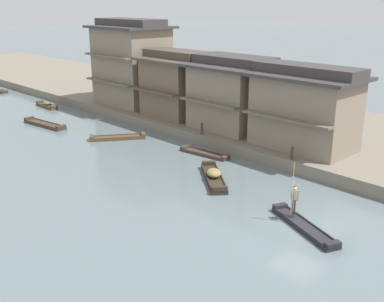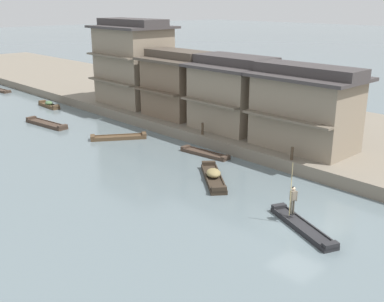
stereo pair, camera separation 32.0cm
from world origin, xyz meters
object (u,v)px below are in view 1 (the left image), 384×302
at_px(house_waterfront_nearest, 305,108).
at_px(house_waterfront_tall, 176,84).
at_px(boat_foreground_poled, 304,226).
at_px(mooring_post_dock_near, 292,153).
at_px(boat_upstream_distant, 45,124).
at_px(house_waterfront_second, 233,93).
at_px(boat_midriver_drifting, 47,105).
at_px(boat_moored_nearest, 214,177).
at_px(mooring_post_dock_mid, 202,129).
at_px(boat_crossing_west, 204,154).
at_px(boat_moored_far, 118,138).
at_px(boatman_person, 294,197).
at_px(house_waterfront_narrow, 131,63).

height_order(house_waterfront_nearest, house_waterfront_tall, same).
bearing_deg(boat_foreground_poled, mooring_post_dock_near, 39.01).
distance_m(boat_foreground_poled, mooring_post_dock_near, 8.70).
xyz_separation_m(boat_upstream_distant, house_waterfront_second, (10.00, -15.00, 3.77)).
relative_size(boat_upstream_distant, mooring_post_dock_near, 6.06).
height_order(boat_foreground_poled, boat_midriver_drifting, boat_midriver_drifting).
bearing_deg(boat_moored_nearest, mooring_post_dock_mid, 50.50).
bearing_deg(boat_foreground_poled, house_waterfront_nearest, 34.00).
xyz_separation_m(boat_crossing_west, mooring_post_dock_mid, (1.69, 1.97, 1.30)).
relative_size(boat_moored_nearest, house_waterfront_second, 0.66).
height_order(boat_midriver_drifting, boat_crossing_west, boat_midriver_drifting).
distance_m(house_waterfront_second, mooring_post_dock_near, 9.65).
bearing_deg(boat_moored_nearest, house_waterfront_second, 34.54).
distance_m(boat_moored_far, boat_midriver_drifting, 15.91).
relative_size(boatman_person, boat_midriver_drifting, 0.81).
relative_size(boat_crossing_west, mooring_post_dock_mid, 4.44).
distance_m(boat_upstream_distant, boat_crossing_west, 17.43).
distance_m(boat_foreground_poled, boat_crossing_west, 13.21).
distance_m(boat_crossing_west, house_waterfront_nearest, 8.29).
bearing_deg(boat_midriver_drifting, house_waterfront_tall, -70.38).
relative_size(boatman_person, house_waterfront_second, 0.44).
xyz_separation_m(boatman_person, boat_moored_far, (2.33, 19.52, -1.29)).
relative_size(boat_moored_nearest, boat_upstream_distant, 0.83).
bearing_deg(house_waterfront_narrow, boat_crossing_west, -108.07).
xyz_separation_m(boat_moored_nearest, house_waterfront_narrow, (8.59, 20.09, 4.94)).
xyz_separation_m(boat_moored_nearest, boat_moored_far, (1.10, 12.46, -0.13)).
relative_size(boat_upstream_distant, house_waterfront_tall, 0.85).
relative_size(boat_moored_nearest, boat_crossing_west, 1.05).
xyz_separation_m(boat_moored_nearest, boat_crossing_west, (3.41, 4.21, -0.16)).
height_order(boat_moored_nearest, boat_midriver_drifting, boat_moored_nearest).
relative_size(boat_moored_far, house_waterfront_tall, 0.70).
bearing_deg(boat_upstream_distant, house_waterfront_nearest, -67.39).
bearing_deg(house_waterfront_second, mooring_post_dock_mid, 176.98).
xyz_separation_m(boat_foreground_poled, boat_upstream_distant, (0.30, 29.00, 0.01)).
xyz_separation_m(house_waterfront_second, mooring_post_dock_mid, (-3.61, 0.19, -2.51)).
bearing_deg(house_waterfront_narrow, boatman_person, -109.87).
distance_m(boat_foreground_poled, boatman_person, 1.65).
relative_size(boat_foreground_poled, boatman_person, 1.64).
bearing_deg(boat_moored_far, mooring_post_dock_mid, -57.60).
distance_m(boat_crossing_west, house_waterfront_second, 6.76).
height_order(boatman_person, boat_moored_nearest, boatman_person).
bearing_deg(mooring_post_dock_mid, house_waterfront_tall, 64.20).
height_order(boat_moored_far, mooring_post_dock_near, mooring_post_dock_near).
xyz_separation_m(boat_moored_far, house_waterfront_tall, (7.17, 0.29, 3.79)).
bearing_deg(boat_upstream_distant, boatman_person, -89.85).
bearing_deg(house_waterfront_second, boat_moored_nearest, -145.46).
relative_size(boat_crossing_west, house_waterfront_narrow, 0.50).
bearing_deg(boat_midriver_drifting, mooring_post_dock_mid, -83.90).
relative_size(house_waterfront_narrow, mooring_post_dock_near, 9.55).
height_order(house_waterfront_narrow, mooring_post_dock_near, house_waterfront_narrow).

